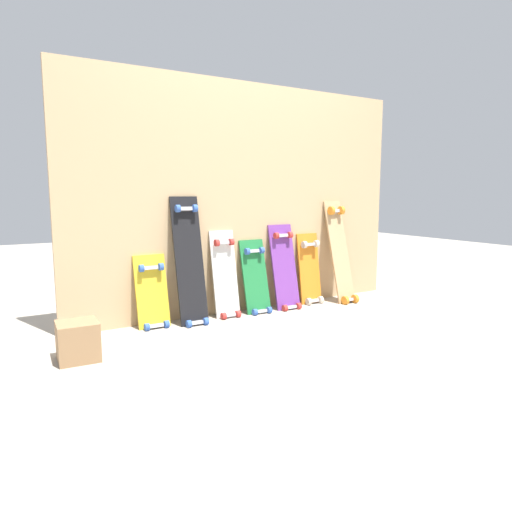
% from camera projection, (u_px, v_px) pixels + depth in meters
% --- Properties ---
extents(ground_plane, '(12.00, 12.00, 0.00)m').
position_uv_depth(ground_plane, '(251.00, 311.00, 3.52)').
color(ground_plane, '#A89E8E').
extents(plywood_wall_panel, '(2.75, 0.04, 1.71)m').
position_uv_depth(plywood_wall_panel, '(247.00, 199.00, 3.46)').
color(plywood_wall_panel, tan).
rests_on(plywood_wall_panel, ground).
extents(skateboard_yellow, '(0.22, 0.17, 0.56)m').
position_uv_depth(skateboard_yellow, '(152.00, 297.00, 3.08)').
color(skateboard_yellow, gold).
rests_on(skateboard_yellow, ground).
extents(skateboard_black, '(0.20, 0.25, 0.95)m').
position_uv_depth(skateboard_black, '(190.00, 266.00, 3.15)').
color(skateboard_black, black).
rests_on(skateboard_black, ground).
extents(skateboard_white, '(0.19, 0.19, 0.70)m').
position_uv_depth(skateboard_white, '(225.00, 279.00, 3.34)').
color(skateboard_white, silver).
rests_on(skateboard_white, ground).
extents(skateboard_green, '(0.20, 0.21, 0.62)m').
position_uv_depth(skateboard_green, '(256.00, 281.00, 3.46)').
color(skateboard_green, '#1E7238').
rests_on(skateboard_green, ground).
extents(skateboard_purple, '(0.21, 0.22, 0.73)m').
position_uv_depth(skateboard_purple, '(285.00, 271.00, 3.58)').
color(skateboard_purple, '#6B338C').
rests_on(skateboard_purple, ground).
extents(skateboard_orange, '(0.20, 0.16, 0.64)m').
position_uv_depth(skateboard_orange, '(310.00, 272.00, 3.75)').
color(skateboard_orange, orange).
rests_on(skateboard_orange, ground).
extents(skateboard_natural, '(0.17, 0.31, 0.90)m').
position_uv_depth(skateboard_natural, '(341.00, 255.00, 3.80)').
color(skateboard_natural, tan).
rests_on(skateboard_natural, ground).
extents(wooden_crate, '(0.22, 0.22, 0.21)m').
position_uv_depth(wooden_crate, '(78.00, 341.00, 2.48)').
color(wooden_crate, '#99724C').
rests_on(wooden_crate, ground).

